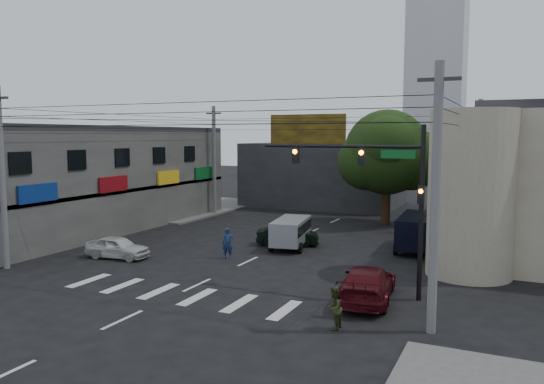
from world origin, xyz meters
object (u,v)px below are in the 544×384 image
Objects in this scene: street_tree at (387,153)px; white_compact at (118,247)px; utility_pole_near_right at (435,200)px; utility_pole_far_right at (478,167)px; navy_van at (418,233)px; utility_pole_far_left at (214,161)px; traffic_officer at (228,243)px; traffic_gantry at (381,182)px; maroon_sedan at (367,283)px; pedestrian_olive at (334,308)px; utility_pole_near_left at (2,179)px; silver_minivan at (291,233)px; dark_sedan at (288,235)px.

white_compact is (-10.90, -17.34, -4.86)m from street_tree.
utility_pole_near_right and utility_pole_far_right have the same top height.
navy_van is at bearing 101.61° from utility_pole_near_right.
utility_pole_far_left and utility_pole_far_right have the same top height.
navy_van is 3.09× the size of traffic_officer.
traffic_gantry is 10.47m from traffic_officer.
pedestrian_olive reaches higher than maroon_sedan.
utility_pole_near_left reaches higher than navy_van.
white_compact is 2.46× the size of pedestrian_olive.
utility_pole_near_left is 1.75× the size of navy_van.
silver_minivan is (11.23, 10.71, -3.73)m from utility_pole_near_left.
utility_pole_far_left is (-21.00, 20.50, 0.00)m from utility_pole_near_right.
navy_van reaches higher than dark_sedan.
silver_minivan is at bearing 134.51° from traffic_gantry.
pedestrian_olive is (6.63, -11.82, -0.11)m from silver_minivan.
street_tree is 2.03× the size of silver_minivan.
street_tree is 23.34m from pedestrian_olive.
traffic_officer is at bearing -109.74° from street_tree.
dark_sedan is (10.78, -9.19, -3.97)m from utility_pole_far_left.
maroon_sedan reaches higher than dark_sedan.
utility_pole_near_right is 29.35m from utility_pole_far_left.
street_tree is 14.56m from utility_pole_far_left.
utility_pole_far_right is 5.41× the size of traffic_officer.
utility_pole_far_left is at bearing 180.00° from utility_pole_far_right.
street_tree is 18.42m from traffic_gantry.
utility_pole_far_left is (-14.50, -1.00, -0.87)m from street_tree.
dark_sedan is at bearing -138.04° from utility_pole_far_right.
pedestrian_olive is (-0.46, -4.61, -4.07)m from traffic_gantry.
maroon_sedan is at bearing -102.61° from white_compact.
utility_pole_near_left is 6.06× the size of pedestrian_olive.
dark_sedan is at bearing 51.99° from traffic_officer.
white_compact is 14.56m from maroon_sedan.
street_tree is 25.95m from utility_pole_near_left.
utility_pole_near_left reaches higher than maroon_sedan.
utility_pole_near_left is (-14.50, -21.50, -0.87)m from street_tree.
white_compact is 0.87× the size of silver_minivan.
traffic_officer is at bearing -130.51° from utility_pole_far_right.
silver_minivan is (-9.77, -9.79, -3.73)m from utility_pole_far_right.
white_compact is at bearing -77.57° from utility_pole_far_left.
traffic_officer is (9.17, -13.85, -3.75)m from utility_pole_far_left.
utility_pole_far_left is (0.00, 20.50, 0.00)m from utility_pole_near_left.
traffic_gantry reaches higher than maroon_sedan.
utility_pole_near_left and utility_pole_far_left have the same top height.
traffic_gantry is at bearing -78.01° from street_tree.
street_tree is at bearing 56.00° from utility_pole_near_left.
utility_pole_near_right is 2.46× the size of white_compact.
maroon_sedan is (3.57, -18.94, -4.76)m from street_tree.
traffic_officer is at bearing -129.04° from pedestrian_olive.
traffic_gantry is 10.48m from navy_van.
maroon_sedan is 0.98× the size of navy_van.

